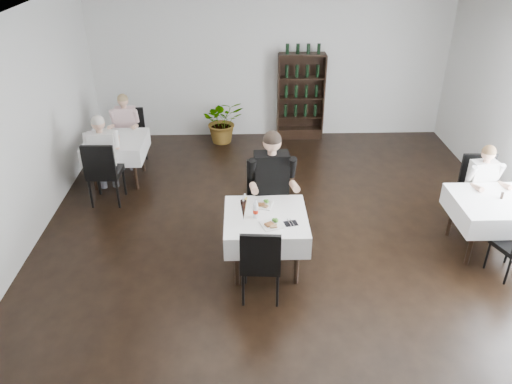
# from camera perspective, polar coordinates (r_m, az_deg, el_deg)

# --- Properties ---
(room_shell) EXTENTS (9.00, 9.00, 9.00)m
(room_shell) POSITION_cam_1_polar(r_m,az_deg,el_deg) (5.87, 4.12, 3.39)
(room_shell) COLOR black
(room_shell) RESTS_ON ground
(wine_shelf) EXTENTS (0.90, 0.28, 1.75)m
(wine_shelf) POSITION_cam_1_polar(r_m,az_deg,el_deg) (10.16, 5.14, 10.70)
(wine_shelf) COLOR black
(wine_shelf) RESTS_ON ground
(main_table) EXTENTS (1.03, 1.03, 0.77)m
(main_table) POSITION_cam_1_polar(r_m,az_deg,el_deg) (6.28, 1.11, -3.88)
(main_table) COLOR black
(main_table) RESTS_ON ground
(left_table) EXTENTS (0.98, 0.98, 0.77)m
(left_table) POSITION_cam_1_polar(r_m,az_deg,el_deg) (8.74, -15.67, 4.97)
(left_table) COLOR black
(left_table) RESTS_ON ground
(right_table) EXTENTS (0.98, 0.98, 0.77)m
(right_table) POSITION_cam_1_polar(r_m,az_deg,el_deg) (7.30, 25.23, -1.86)
(right_table) COLOR black
(right_table) RESTS_ON ground
(potted_tree) EXTENTS (0.93, 0.84, 0.89)m
(potted_tree) POSITION_cam_1_polar(r_m,az_deg,el_deg) (10.05, -3.81, 8.12)
(potted_tree) COLOR #285E20
(potted_tree) RESTS_ON ground
(main_chair_far) EXTENTS (0.55, 0.56, 1.11)m
(main_chair_far) POSITION_cam_1_polar(r_m,az_deg,el_deg) (6.94, 1.15, -0.26)
(main_chair_far) COLOR black
(main_chair_far) RESTS_ON ground
(main_chair_near) EXTENTS (0.49, 0.49, 1.00)m
(main_chair_near) POSITION_cam_1_polar(r_m,az_deg,el_deg) (5.77, 0.54, -7.81)
(main_chair_near) COLOR black
(main_chair_near) RESTS_ON ground
(left_chair_far) EXTENTS (0.48, 0.49, 1.02)m
(left_chair_far) POSITION_cam_1_polar(r_m,az_deg,el_deg) (9.35, -14.03, 6.53)
(left_chair_far) COLOR black
(left_chair_far) RESTS_ON ground
(left_chair_near) EXTENTS (0.50, 0.51, 1.07)m
(left_chair_near) POSITION_cam_1_polar(r_m,az_deg,el_deg) (8.03, -17.09, 2.47)
(left_chair_near) COLOR black
(left_chair_near) RESTS_ON ground
(right_chair_far) EXTENTS (0.49, 0.49, 1.06)m
(right_chair_far) POSITION_cam_1_polar(r_m,az_deg,el_deg) (7.89, 24.02, 0.58)
(right_chair_far) COLOR black
(right_chair_far) RESTS_ON ground
(diner_main) EXTENTS (0.64, 0.64, 1.65)m
(diner_main) POSITION_cam_1_polar(r_m,az_deg,el_deg) (6.57, 1.87, 1.12)
(diner_main) COLOR #424249
(diner_main) RESTS_ON ground
(diner_left_far) EXTENTS (0.49, 0.49, 1.31)m
(diner_left_far) POSITION_cam_1_polar(r_m,az_deg,el_deg) (9.27, -14.73, 7.43)
(diner_left_far) COLOR #424249
(diner_left_far) RESTS_ON ground
(diner_left_near) EXTENTS (0.57, 0.60, 1.40)m
(diner_left_near) POSITION_cam_1_polar(r_m,az_deg,el_deg) (8.22, -17.12, 4.68)
(diner_left_near) COLOR #424249
(diner_left_near) RESTS_ON ground
(diner_right_far) EXTENTS (0.51, 0.52, 1.30)m
(diner_right_far) POSITION_cam_1_polar(r_m,az_deg,el_deg) (7.68, 24.61, 0.96)
(diner_right_far) COLOR #424249
(diner_right_far) RESTS_ON ground
(plate_far) EXTENTS (0.28, 0.28, 0.07)m
(plate_far) POSITION_cam_1_polar(r_m,az_deg,el_deg) (6.40, 0.86, -1.45)
(plate_far) COLOR white
(plate_far) RESTS_ON main_table
(plate_near) EXTENTS (0.31, 0.31, 0.07)m
(plate_near) POSITION_cam_1_polar(r_m,az_deg,el_deg) (6.00, 1.84, -3.70)
(plate_near) COLOR white
(plate_near) RESTS_ON main_table
(pilsner_dark) EXTENTS (0.08, 0.08, 0.34)m
(pilsner_dark) POSITION_cam_1_polar(r_m,az_deg,el_deg) (6.04, -1.45, -2.10)
(pilsner_dark) COLOR black
(pilsner_dark) RESTS_ON main_table
(pilsner_lager) EXTENTS (0.06, 0.06, 0.27)m
(pilsner_lager) POSITION_cam_1_polar(r_m,az_deg,el_deg) (6.21, -1.28, -1.47)
(pilsner_lager) COLOR gold
(pilsner_lager) RESTS_ON main_table
(coke_bottle) EXTENTS (0.06, 0.06, 0.25)m
(coke_bottle) POSITION_cam_1_polar(r_m,az_deg,el_deg) (6.11, -0.05, -2.11)
(coke_bottle) COLOR silver
(coke_bottle) RESTS_ON main_table
(napkin_cutlery) EXTENTS (0.18, 0.17, 0.02)m
(napkin_cutlery) POSITION_cam_1_polar(r_m,az_deg,el_deg) (6.06, 4.00, -3.58)
(napkin_cutlery) COLOR black
(napkin_cutlery) RESTS_ON main_table
(pepper_mill) EXTENTS (0.04, 0.04, 0.09)m
(pepper_mill) POSITION_cam_1_polar(r_m,az_deg,el_deg) (7.30, 26.30, -0.36)
(pepper_mill) COLOR black
(pepper_mill) RESTS_ON right_table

